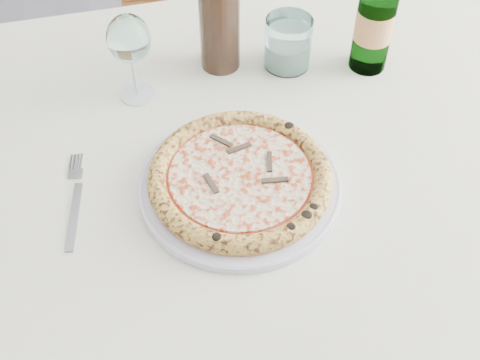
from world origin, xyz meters
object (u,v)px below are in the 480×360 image
at_px(pizza, 240,177).
at_px(beer_bottle, 376,17).
at_px(tumbler, 288,46).
at_px(wine_bottle, 219,5).
at_px(dining_table, 231,177).
at_px(plate, 240,185).
at_px(wine_glass, 129,41).

distance_m(pizza, beer_bottle, 0.39).
bearing_deg(pizza, beer_bottle, 43.14).
xyz_separation_m(tumbler, wine_bottle, (-0.12, 0.02, 0.08)).
xyz_separation_m(dining_table, wine_bottle, (0.01, 0.21, 0.21)).
bearing_deg(dining_table, tumbler, 54.79).
xyz_separation_m(tumbler, beer_bottle, (0.15, -0.03, 0.06)).
distance_m(dining_table, plate, 0.14).
bearing_deg(pizza, wine_glass, 120.84).
bearing_deg(tumbler, wine_bottle, 171.11).
distance_m(wine_glass, beer_bottle, 0.43).
xyz_separation_m(plate, beer_bottle, (0.28, 0.26, 0.10)).
height_order(dining_table, beer_bottle, beer_bottle).
distance_m(plate, beer_bottle, 0.40).
xyz_separation_m(wine_glass, tumbler, (0.28, 0.05, -0.08)).
bearing_deg(tumbler, dining_table, -125.21).
bearing_deg(plate, pizza, 147.99).
height_order(plate, wine_glass, wine_glass).
relative_size(pizza, wine_glass, 1.71).
xyz_separation_m(beer_bottle, wine_bottle, (-0.27, 0.05, 0.02)).
distance_m(plate, tumbler, 0.32).
relative_size(pizza, beer_bottle, 1.06).
height_order(pizza, beer_bottle, beer_bottle).
xyz_separation_m(pizza, tumbler, (0.13, 0.29, 0.01)).
relative_size(plate, wine_bottle, 1.05).
height_order(plate, beer_bottle, beer_bottle).
bearing_deg(tumbler, plate, -114.80).
distance_m(plate, pizza, 0.02).
bearing_deg(plate, dining_table, 90.00).
bearing_deg(plate, tumbler, 65.20).
bearing_deg(beer_bottle, plate, -136.86).
bearing_deg(dining_table, plate, -90.00).
distance_m(plate, wine_glass, 0.30).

